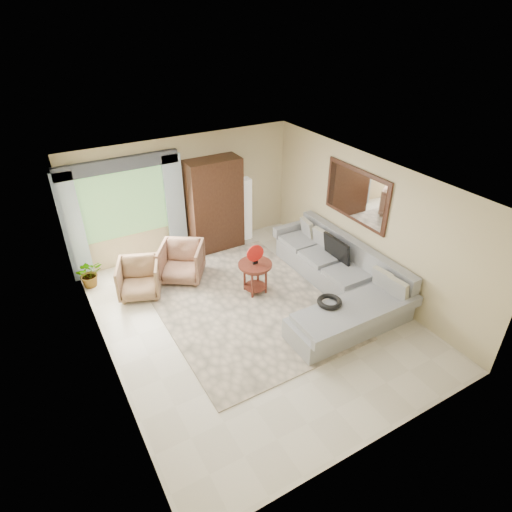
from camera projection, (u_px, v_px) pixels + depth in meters
ground at (254, 317)px, 7.78m from camera, size 6.00×6.00×0.00m
area_rug at (244, 304)px, 8.10m from camera, size 3.02×4.02×0.02m
sectional_sofa at (338, 282)px, 8.26m from camera, size 2.30×3.46×0.90m
tv_screen at (337, 249)px, 8.48m from camera, size 0.14×0.74×0.48m
garden_hose at (329, 302)px, 7.28m from camera, size 0.43×0.43×0.09m
coffee_table at (255, 277)px, 8.29m from camera, size 0.65×0.65×0.65m
red_disc at (255, 253)px, 8.01m from camera, size 0.34×0.06×0.34m
armchair_left at (139, 278)px, 8.22m from camera, size 1.00×1.02×0.72m
armchair_right at (182, 262)px, 8.70m from camera, size 1.15×1.16×0.77m
potted_plant at (89, 273)px, 8.51m from camera, size 0.52×0.45×0.57m
armoire at (215, 205)px, 9.50m from camera, size 1.20×0.55×2.10m
floor_lamp at (245, 209)px, 10.04m from camera, size 0.24×0.24×1.50m
window at (124, 204)px, 8.69m from camera, size 1.80×0.04×1.40m
curtain_left at (73, 229)px, 8.30m from camera, size 0.40×0.08×2.30m
curtain_right at (175, 206)px, 9.20m from camera, size 0.40×0.08×2.30m
valance at (118, 165)px, 8.20m from camera, size 2.40×0.12×0.26m
wall_mirror at (356, 195)px, 8.19m from camera, size 0.05×1.70×1.05m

